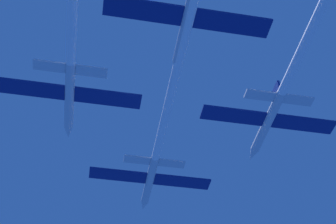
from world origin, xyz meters
name	(u,v)px	position (x,y,z in m)	size (l,w,h in m)	color
jet_lead	(165,116)	(-0.53, -11.81, -0.64)	(15.66, 45.59, 2.59)	silver
jet_right_wing	(304,44)	(11.23, -23.65, -0.23)	(15.66, 43.45, 2.59)	silver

